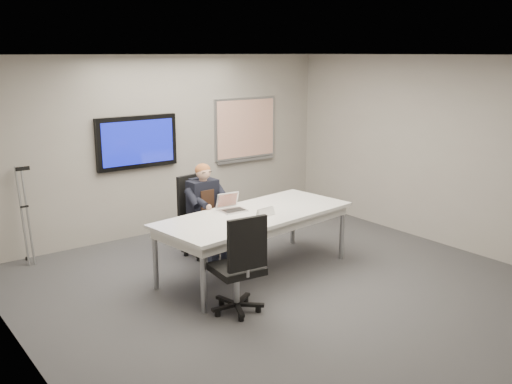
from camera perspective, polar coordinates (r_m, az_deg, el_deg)
floor at (r=7.13m, az=2.88°, el=-9.58°), size 6.00×6.00×0.02m
ceiling at (r=6.55m, az=3.19°, el=13.52°), size 6.00×6.00×0.02m
wall_back at (r=9.17m, az=-9.08°, el=4.66°), size 6.00×0.02×2.80m
wall_left at (r=5.36m, az=-22.49°, el=-2.73°), size 0.02×6.00×2.80m
wall_right at (r=8.90m, az=18.09°, el=3.87°), size 0.02×6.00×2.80m
conference_table at (r=7.37m, az=-0.10°, el=-2.81°), size 2.77×1.43×0.82m
tv_display at (r=8.89m, az=-11.80°, el=4.90°), size 1.30×0.09×0.80m
whiteboard at (r=9.93m, az=-1.06°, el=6.28°), size 1.25×0.08×1.10m
office_chair_far at (r=8.19m, az=-5.63°, el=-3.84°), size 0.63×0.63×1.14m
office_chair_near at (r=6.36m, az=-1.73°, el=-9.05°), size 0.60×0.60×1.16m
seated_person at (r=7.93m, az=-4.64°, el=-3.01°), size 0.43×0.73×1.34m
crutch at (r=8.34m, az=-22.12°, el=-2.01°), size 0.22×0.57×1.44m
laptop at (r=7.45m, az=-2.52°, el=-1.42°), size 0.33×0.31×0.23m
name_tent at (r=7.20m, az=0.94°, el=-1.99°), size 0.27×0.10×0.10m
pen at (r=6.99m, az=-0.14°, el=-2.89°), size 0.04×0.13×0.01m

